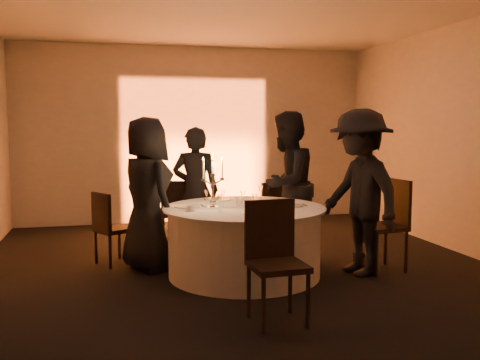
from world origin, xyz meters
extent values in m
plane|color=black|center=(0.00, 0.00, 0.00)|extent=(7.00, 7.00, 0.00)
plane|color=#BAB5AD|center=(0.00, 3.50, 1.50)|extent=(7.00, 0.00, 7.00)
plane|color=#BAB5AD|center=(0.00, -3.50, 1.50)|extent=(7.00, 0.00, 7.00)
cube|color=black|center=(0.00, 3.20, 0.05)|extent=(0.25, 0.12, 0.10)
cylinder|color=black|center=(0.00, 0.00, 0.01)|extent=(0.60, 0.60, 0.03)
cylinder|color=black|center=(0.00, 0.00, 0.38)|extent=(0.20, 0.20, 0.75)
cylinder|color=white|center=(0.00, 0.00, 0.38)|extent=(1.68, 1.68, 0.75)
cylinder|color=white|center=(0.00, 0.00, 0.76)|extent=(1.80, 1.80, 0.02)
cube|color=black|center=(-1.40, 0.85, 0.42)|extent=(0.53, 0.53, 0.05)
cube|color=black|center=(-1.55, 0.76, 0.66)|extent=(0.23, 0.35, 0.44)
cylinder|color=black|center=(-1.17, 0.79, 0.21)|extent=(0.04, 0.04, 0.41)
cylinder|color=black|center=(-1.34, 1.07, 0.21)|extent=(0.04, 0.04, 0.41)
cylinder|color=black|center=(-1.45, 0.62, 0.21)|extent=(0.04, 0.04, 0.41)
cylinder|color=black|center=(-1.62, 0.90, 0.21)|extent=(0.04, 0.04, 0.41)
cube|color=black|center=(-0.53, 1.62, 0.44)|extent=(0.51, 0.51, 0.05)
cube|color=black|center=(-0.58, 1.45, 0.69)|extent=(0.40, 0.16, 0.46)
cylinder|color=black|center=(-0.31, 1.73, 0.22)|extent=(0.04, 0.04, 0.43)
cylinder|color=black|center=(-0.64, 1.84, 0.22)|extent=(0.04, 0.04, 0.43)
cylinder|color=black|center=(-0.42, 1.40, 0.22)|extent=(0.04, 0.04, 0.43)
cylinder|color=black|center=(-0.75, 1.51, 0.22)|extent=(0.04, 0.04, 0.43)
cube|color=black|center=(0.64, 1.38, 0.43)|extent=(0.52, 0.52, 0.05)
cube|color=black|center=(0.71, 1.22, 0.68)|extent=(0.37, 0.20, 0.45)
cylinder|color=black|center=(0.72, 1.61, 0.21)|extent=(0.04, 0.04, 0.42)
cylinder|color=black|center=(0.41, 1.46, 0.21)|extent=(0.04, 0.04, 0.42)
cylinder|color=black|center=(0.86, 1.30, 0.21)|extent=(0.04, 0.04, 0.42)
cylinder|color=black|center=(0.56, 1.16, 0.21)|extent=(0.04, 0.04, 0.42)
cube|color=black|center=(1.58, -0.18, 0.50)|extent=(0.51, 0.51, 0.05)
cube|color=black|center=(1.79, -0.15, 0.79)|extent=(0.09, 0.46, 0.53)
cylinder|color=black|center=(1.37, 0.00, 0.25)|extent=(0.04, 0.04, 0.49)
cylinder|color=black|center=(1.41, -0.39, 0.25)|extent=(0.04, 0.04, 0.49)
cylinder|color=black|center=(1.76, 0.04, 0.25)|extent=(0.04, 0.04, 0.49)
cylinder|color=black|center=(1.80, -0.35, 0.25)|extent=(0.04, 0.04, 0.49)
cube|color=black|center=(-0.08, -1.47, 0.49)|extent=(0.48, 0.48, 0.05)
cube|color=black|center=(-0.09, -1.27, 0.77)|extent=(0.45, 0.06, 0.52)
cylinder|color=black|center=(-0.26, -1.68, 0.24)|extent=(0.04, 0.04, 0.48)
cylinder|color=black|center=(0.12, -1.66, 0.24)|extent=(0.04, 0.04, 0.48)
cylinder|color=black|center=(-0.28, -1.29, 0.24)|extent=(0.04, 0.04, 0.48)
cylinder|color=black|center=(0.10, -1.27, 0.24)|extent=(0.04, 0.04, 0.48)
imported|color=black|center=(-1.03, 0.49, 0.88)|extent=(0.88, 1.02, 1.77)
imported|color=black|center=(-0.36, 1.15, 0.82)|extent=(0.69, 0.56, 1.65)
imported|color=black|center=(0.74, 0.75, 0.92)|extent=(1.13, 1.13, 1.84)
imported|color=black|center=(1.26, -0.25, 0.93)|extent=(0.90, 1.31, 1.85)
cylinder|color=white|center=(-0.61, 0.16, 0.78)|extent=(0.30, 0.30, 0.01)
cube|color=silver|center=(-0.78, 0.16, 0.78)|extent=(0.01, 0.17, 0.01)
cube|color=silver|center=(-0.44, 0.16, 0.78)|extent=(0.02, 0.17, 0.01)
cylinder|color=white|center=(-0.16, 0.62, 0.78)|extent=(0.29, 0.29, 0.01)
cube|color=silver|center=(-0.33, 0.62, 0.78)|extent=(0.02, 0.17, 0.01)
cube|color=silver|center=(0.01, 0.62, 0.78)|extent=(0.01, 0.17, 0.01)
sphere|color=gold|center=(-0.16, 0.62, 0.82)|extent=(0.07, 0.07, 0.07)
cylinder|color=white|center=(0.40, 0.50, 0.78)|extent=(0.29, 0.29, 0.01)
cube|color=silver|center=(0.23, 0.50, 0.78)|extent=(0.02, 0.17, 0.01)
cube|color=silver|center=(0.57, 0.50, 0.78)|extent=(0.01, 0.17, 0.01)
cylinder|color=white|center=(0.52, -0.06, 0.78)|extent=(0.29, 0.29, 0.01)
cube|color=silver|center=(0.35, -0.06, 0.78)|extent=(0.02, 0.17, 0.01)
cube|color=silver|center=(0.69, -0.06, 0.78)|extent=(0.01, 0.17, 0.01)
cylinder|color=white|center=(0.04, -0.56, 0.78)|extent=(0.25, 0.25, 0.01)
cube|color=silver|center=(-0.13, -0.56, 0.78)|extent=(0.02, 0.17, 0.01)
cube|color=silver|center=(0.21, -0.56, 0.78)|extent=(0.02, 0.17, 0.01)
sphere|color=gold|center=(0.04, -0.56, 0.82)|extent=(0.07, 0.07, 0.07)
cylinder|color=white|center=(-0.62, -0.14, 0.77)|extent=(0.11, 0.11, 0.01)
cylinder|color=white|center=(-0.62, -0.14, 0.81)|extent=(0.07, 0.07, 0.06)
cylinder|color=silver|center=(-0.35, 0.00, 0.78)|extent=(0.12, 0.12, 0.02)
sphere|color=silver|center=(-0.35, 0.00, 0.84)|extent=(0.07, 0.07, 0.07)
cylinder|color=silver|center=(-0.35, 0.00, 0.96)|extent=(0.02, 0.02, 0.32)
cylinder|color=silver|center=(-0.35, 0.00, 1.13)|extent=(0.05, 0.05, 0.03)
cylinder|color=white|center=(-0.35, 0.00, 1.24)|extent=(0.02, 0.02, 0.21)
cone|color=#FFA12D|center=(-0.35, 0.00, 1.37)|extent=(0.02, 0.02, 0.03)
cylinder|color=silver|center=(-0.40, 0.00, 1.05)|extent=(0.12, 0.02, 0.08)
cylinder|color=silver|center=(-0.46, 0.00, 1.09)|extent=(0.05, 0.05, 0.03)
cylinder|color=white|center=(-0.46, 0.00, 1.20)|extent=(0.02, 0.02, 0.21)
cone|color=#FFA12D|center=(-0.46, 0.00, 1.32)|extent=(0.02, 0.02, 0.03)
cylinder|color=silver|center=(-0.30, 0.00, 1.05)|extent=(0.12, 0.02, 0.08)
cylinder|color=silver|center=(-0.25, 0.00, 1.09)|extent=(0.05, 0.05, 0.03)
cylinder|color=white|center=(-0.25, 0.00, 1.20)|extent=(0.02, 0.02, 0.21)
cone|color=#FFA12D|center=(-0.25, 0.00, 1.32)|extent=(0.02, 0.02, 0.03)
cylinder|color=silver|center=(-0.04, -0.07, 0.77)|extent=(0.06, 0.06, 0.01)
cylinder|color=silver|center=(-0.04, -0.07, 0.83)|extent=(0.01, 0.01, 0.10)
cone|color=silver|center=(-0.04, -0.07, 0.92)|extent=(0.07, 0.07, 0.09)
cylinder|color=silver|center=(-0.40, 0.10, 0.77)|extent=(0.06, 0.06, 0.01)
cylinder|color=silver|center=(-0.40, 0.10, 0.83)|extent=(0.01, 0.01, 0.10)
cone|color=silver|center=(-0.40, 0.10, 0.92)|extent=(0.07, 0.07, 0.09)
cylinder|color=silver|center=(-0.23, 0.03, 0.77)|extent=(0.06, 0.06, 0.01)
cylinder|color=silver|center=(-0.23, 0.03, 0.83)|extent=(0.01, 0.01, 0.10)
cone|color=silver|center=(-0.23, 0.03, 0.92)|extent=(0.07, 0.07, 0.09)
cylinder|color=silver|center=(0.28, 0.32, 0.77)|extent=(0.06, 0.06, 0.01)
cylinder|color=silver|center=(0.28, 0.32, 0.83)|extent=(0.01, 0.01, 0.10)
cone|color=silver|center=(0.28, 0.32, 0.92)|extent=(0.07, 0.07, 0.09)
cylinder|color=silver|center=(0.03, -0.32, 0.77)|extent=(0.06, 0.06, 0.01)
cylinder|color=silver|center=(0.03, -0.32, 0.83)|extent=(0.01, 0.01, 0.10)
cone|color=silver|center=(0.03, -0.32, 0.92)|extent=(0.07, 0.07, 0.09)
cylinder|color=silver|center=(-0.32, -0.25, 0.77)|extent=(0.06, 0.06, 0.01)
cylinder|color=silver|center=(-0.32, -0.25, 0.83)|extent=(0.01, 0.01, 0.10)
cone|color=silver|center=(-0.32, -0.25, 0.92)|extent=(0.07, 0.07, 0.09)
cylinder|color=silver|center=(-0.03, 0.12, 0.82)|extent=(0.07, 0.07, 0.09)
cylinder|color=silver|center=(0.33, -0.11, 0.82)|extent=(0.07, 0.07, 0.09)
cylinder|color=silver|center=(0.13, -0.24, 0.82)|extent=(0.07, 0.07, 0.09)
cylinder|color=silver|center=(0.24, 0.12, 0.82)|extent=(0.07, 0.07, 0.09)
camera|label=1|loc=(-1.43, -5.66, 1.68)|focal=40.00mm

